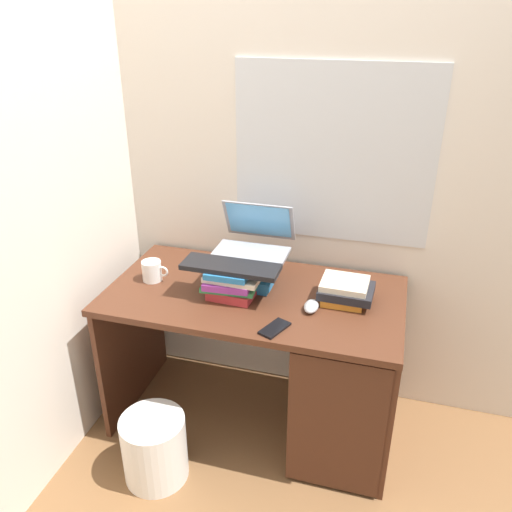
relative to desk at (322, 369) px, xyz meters
name	(u,v)px	position (x,y,z in m)	size (l,w,h in m)	color
ground_plane	(254,418)	(-0.33, 0.03, -0.40)	(6.00, 6.00, 0.00)	brown
wall_back	(278,146)	(-0.33, 0.42, 0.90)	(6.00, 0.06, 2.60)	silver
wall_left	(81,154)	(-1.11, 0.03, 0.90)	(0.05, 6.00, 2.60)	beige
desk	(322,369)	(0.00, 0.00, 0.00)	(1.31, 0.69, 0.73)	#4C2819
book_stack_tall	(250,270)	(-0.37, 0.11, 0.40)	(0.24, 0.20, 0.14)	#2672B2
book_stack_keyboard_riser	(230,283)	(-0.42, -0.04, 0.41)	(0.26, 0.18, 0.14)	#B22D33
book_stack_side	(345,291)	(0.07, 0.06, 0.38)	(0.23, 0.19, 0.10)	orange
laptop	(254,240)	(-0.37, 0.17, 0.52)	(0.33, 0.31, 0.21)	gray
keyboard	(231,267)	(-0.41, -0.04, 0.48)	(0.42, 0.14, 0.02)	black
computer_mouse	(311,306)	(-0.06, -0.05, 0.35)	(0.06, 0.10, 0.04)	#A5A8AD
mug	(152,271)	(-0.81, 0.01, 0.38)	(0.13, 0.09, 0.10)	white
cell_phone	(275,328)	(-0.17, -0.23, 0.34)	(0.07, 0.14, 0.01)	black
wastebasket	(155,448)	(-0.65, -0.42, -0.25)	(0.28, 0.28, 0.31)	silver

